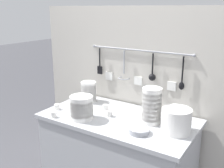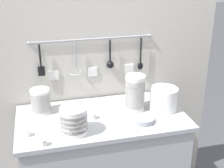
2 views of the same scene
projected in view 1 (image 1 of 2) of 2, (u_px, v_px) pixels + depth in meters
The scene contains 11 objects.
counter at pixel (118, 168), 2.10m from camera, with size 1.16×0.61×0.89m.
back_wall at pixel (139, 108), 2.26m from camera, with size 1.96×0.11×1.69m.
bowl_stack_tall_left at pixel (82, 108), 1.92m from camera, with size 0.17×0.17×0.18m.
bowl_stack_short_front at pixel (89, 92), 2.28m from camera, with size 0.13×0.13×0.18m.
bowl_stack_back_corner at pixel (152, 106), 1.84m from camera, with size 0.14×0.14×0.26m.
plate_stack at pixel (176, 121), 1.71m from camera, with size 0.20×0.20×0.16m.
steel_mixing_bowl at pixel (139, 131), 1.72m from camera, with size 0.14×0.14×0.03m.
cup_back_right at pixel (54, 114), 1.96m from camera, with size 0.04×0.04×0.04m.
cup_edge_near at pixel (57, 107), 2.12m from camera, with size 0.04×0.04×0.04m.
cup_centre at pixel (110, 113), 1.98m from camera, with size 0.04×0.04×0.04m.
cup_front_right at pixel (105, 107), 2.11m from camera, with size 0.04×0.04×0.04m.
Camera 1 is at (0.94, -1.56, 1.68)m, focal length 42.00 mm.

